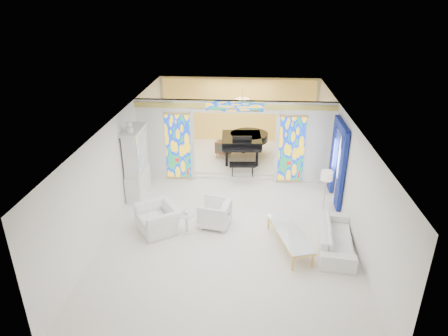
# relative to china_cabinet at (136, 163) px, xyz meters

# --- Properties ---
(floor) EXTENTS (12.00, 12.00, 0.00)m
(floor) POSITION_rel_china_cabinet_xyz_m (3.22, -0.60, -1.17)
(floor) COLOR white
(floor) RESTS_ON ground
(ceiling) EXTENTS (7.00, 12.00, 0.02)m
(ceiling) POSITION_rel_china_cabinet_xyz_m (3.22, -0.60, 1.83)
(ceiling) COLOR white
(ceiling) RESTS_ON wall_back
(wall_back) EXTENTS (7.00, 0.02, 3.00)m
(wall_back) POSITION_rel_china_cabinet_xyz_m (3.22, 5.40, 0.33)
(wall_back) COLOR silver
(wall_back) RESTS_ON floor
(wall_front) EXTENTS (7.00, 0.02, 3.00)m
(wall_front) POSITION_rel_china_cabinet_xyz_m (3.22, -6.60, 0.33)
(wall_front) COLOR silver
(wall_front) RESTS_ON floor
(wall_left) EXTENTS (0.02, 12.00, 3.00)m
(wall_left) POSITION_rel_china_cabinet_xyz_m (-0.28, -0.60, 0.33)
(wall_left) COLOR silver
(wall_left) RESTS_ON floor
(wall_right) EXTENTS (0.02, 12.00, 3.00)m
(wall_right) POSITION_rel_china_cabinet_xyz_m (6.72, -0.60, 0.33)
(wall_right) COLOR silver
(wall_right) RESTS_ON floor
(partition_wall) EXTENTS (7.00, 0.22, 3.00)m
(partition_wall) POSITION_rel_china_cabinet_xyz_m (3.22, 1.40, 0.48)
(partition_wall) COLOR silver
(partition_wall) RESTS_ON floor
(stained_glass_left) EXTENTS (0.90, 0.04, 2.40)m
(stained_glass_left) POSITION_rel_china_cabinet_xyz_m (1.19, 1.29, 0.13)
(stained_glass_left) COLOR gold
(stained_glass_left) RESTS_ON partition_wall
(stained_glass_right) EXTENTS (0.90, 0.04, 2.40)m
(stained_glass_right) POSITION_rel_china_cabinet_xyz_m (5.25, 1.29, 0.13)
(stained_glass_right) COLOR gold
(stained_glass_right) RESTS_ON partition_wall
(stained_glass_transom) EXTENTS (2.00, 0.04, 0.34)m
(stained_glass_transom) POSITION_rel_china_cabinet_xyz_m (3.22, 1.29, 1.65)
(stained_glass_transom) COLOR gold
(stained_glass_transom) RESTS_ON partition_wall
(alcove_platform) EXTENTS (6.80, 3.80, 0.18)m
(alcove_platform) POSITION_rel_china_cabinet_xyz_m (3.22, 3.50, -1.08)
(alcove_platform) COLOR white
(alcove_platform) RESTS_ON floor
(gold_curtain_back) EXTENTS (6.70, 0.10, 2.90)m
(gold_curtain_back) POSITION_rel_china_cabinet_xyz_m (3.22, 5.28, 0.33)
(gold_curtain_back) COLOR #EDBE52
(gold_curtain_back) RESTS_ON wall_back
(chandelier) EXTENTS (0.48, 0.48, 0.30)m
(chandelier) POSITION_rel_china_cabinet_xyz_m (3.42, 3.40, 1.38)
(chandelier) COLOR gold
(chandelier) RESTS_ON ceiling
(blue_drapes) EXTENTS (0.14, 1.85, 2.65)m
(blue_drapes) POSITION_rel_china_cabinet_xyz_m (6.62, 0.10, 0.41)
(blue_drapes) COLOR navy
(blue_drapes) RESTS_ON wall_right
(china_cabinet) EXTENTS (0.56, 1.46, 2.72)m
(china_cabinet) POSITION_rel_china_cabinet_xyz_m (0.00, 0.00, 0.00)
(china_cabinet) COLOR silver
(china_cabinet) RESTS_ON floor
(armchair_left) EXTENTS (1.52, 1.56, 0.77)m
(armchair_left) POSITION_rel_china_cabinet_xyz_m (1.17, -2.19, -0.78)
(armchair_left) COLOR white
(armchair_left) RESTS_ON floor
(armchair_right) EXTENTS (1.03, 1.01, 0.81)m
(armchair_right) POSITION_rel_china_cabinet_xyz_m (2.79, -1.80, -0.77)
(armchair_right) COLOR silver
(armchair_right) RESTS_ON floor
(sofa) EXTENTS (1.15, 2.39, 0.67)m
(sofa) POSITION_rel_china_cabinet_xyz_m (6.17, -2.70, -0.83)
(sofa) COLOR white
(sofa) RESTS_ON floor
(side_table) EXTENTS (0.53, 0.53, 0.62)m
(side_table) POSITION_rel_china_cabinet_xyz_m (2.02, -2.24, -0.76)
(side_table) COLOR silver
(side_table) RESTS_ON floor
(vase) EXTENTS (0.17, 0.17, 0.17)m
(vase) POSITION_rel_china_cabinet_xyz_m (2.02, -2.24, -0.46)
(vase) COLOR silver
(vase) RESTS_ON side_table
(coffee_table) EXTENTS (1.21, 2.19, 0.47)m
(coffee_table) POSITION_rel_china_cabinet_xyz_m (4.91, -2.76, -0.74)
(coffee_table) COLOR silver
(coffee_table) RESTS_ON floor
(floor_lamp) EXTENTS (0.47, 0.47, 1.46)m
(floor_lamp) POSITION_rel_china_cabinet_xyz_m (6.13, -0.87, 0.08)
(floor_lamp) COLOR gold
(floor_lamp) RESTS_ON floor
(grand_piano) EXTENTS (1.93, 3.01, 1.18)m
(grand_piano) POSITION_rel_china_cabinet_xyz_m (3.56, 3.11, -0.19)
(grand_piano) COLOR black
(grand_piano) RESTS_ON alcove_platform
(tv_console) EXTENTS (0.70, 0.61, 0.69)m
(tv_console) POSITION_rel_china_cabinet_xyz_m (2.69, 3.06, -0.54)
(tv_console) COLOR brown
(tv_console) RESTS_ON alcove_platform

